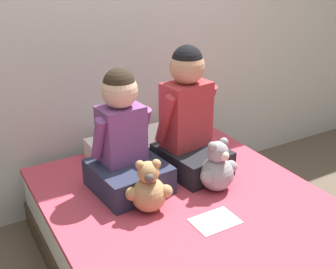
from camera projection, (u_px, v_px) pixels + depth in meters
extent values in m
cube|color=silver|center=(111.00, 1.00, 2.40)|extent=(8.00, 0.06, 2.50)
cube|color=silver|center=(213.00, 246.00, 1.96)|extent=(1.29, 1.91, 0.19)
cube|color=#C64256|center=(214.00, 226.00, 1.91)|extent=(1.30, 1.93, 0.03)
cube|color=#282D47|center=(129.00, 176.00, 2.15)|extent=(0.38, 0.39, 0.14)
cube|color=#7F4789|center=(122.00, 134.00, 2.10)|extent=(0.23, 0.17, 0.29)
sphere|color=beige|center=(119.00, 90.00, 2.01)|extent=(0.18, 0.18, 0.18)
sphere|color=#2D2319|center=(119.00, 84.00, 2.00)|extent=(0.16, 0.16, 0.16)
cylinder|color=#7F4789|center=(99.00, 139.00, 2.04)|extent=(0.07, 0.14, 0.24)
cylinder|color=#7F4789|center=(143.00, 127.00, 2.17)|extent=(0.07, 0.14, 0.24)
cube|color=black|center=(192.00, 159.00, 2.33)|extent=(0.35, 0.41, 0.14)
cube|color=#B23338|center=(186.00, 115.00, 2.27)|extent=(0.27, 0.20, 0.36)
sphere|color=tan|center=(187.00, 67.00, 2.16)|extent=(0.18, 0.18, 0.18)
sphere|color=black|center=(187.00, 61.00, 2.15)|extent=(0.16, 0.16, 0.16)
cylinder|color=#B23338|center=(165.00, 119.00, 2.19)|extent=(0.08, 0.16, 0.29)
cylinder|color=#B23338|center=(206.00, 108.00, 2.35)|extent=(0.08, 0.16, 0.29)
sphere|color=tan|center=(149.00, 194.00, 1.97)|extent=(0.17, 0.17, 0.17)
sphere|color=tan|center=(148.00, 172.00, 1.92)|extent=(0.10, 0.10, 0.10)
sphere|color=#4C4742|center=(149.00, 178.00, 1.89)|extent=(0.05, 0.05, 0.05)
sphere|color=tan|center=(140.00, 165.00, 1.90)|extent=(0.04, 0.04, 0.04)
sphere|color=tan|center=(156.00, 164.00, 1.91)|extent=(0.04, 0.04, 0.04)
sphere|color=tan|center=(132.00, 194.00, 1.94)|extent=(0.06, 0.06, 0.06)
sphere|color=tan|center=(166.00, 191.00, 1.96)|extent=(0.06, 0.06, 0.06)
sphere|color=#939399|center=(217.00, 174.00, 2.14)|extent=(0.18, 0.18, 0.18)
sphere|color=#939399|center=(218.00, 152.00, 2.09)|extent=(0.11, 0.11, 0.11)
sphere|color=beige|center=(224.00, 156.00, 2.06)|extent=(0.05, 0.05, 0.05)
sphere|color=#939399|center=(212.00, 146.00, 2.05)|extent=(0.05, 0.05, 0.05)
sphere|color=#939399|center=(224.00, 142.00, 2.10)|extent=(0.05, 0.05, 0.05)
sphere|color=#939399|center=(207.00, 176.00, 2.08)|extent=(0.07, 0.07, 0.07)
sphere|color=#939399|center=(231.00, 167.00, 2.17)|extent=(0.07, 0.07, 0.07)
cube|color=white|center=(136.00, 147.00, 2.51)|extent=(0.55, 0.30, 0.11)
cube|color=white|center=(215.00, 221.00, 1.92)|extent=(0.21, 0.15, 0.00)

